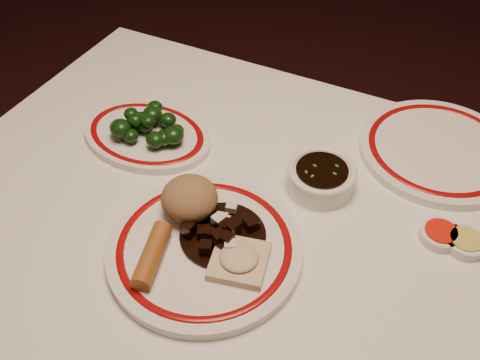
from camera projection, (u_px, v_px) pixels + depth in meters
name	position (u px, v px, depth m)	size (l,w,h in m)	color
dining_table	(265.00, 278.00, 0.89)	(1.20, 0.90, 0.75)	white
main_plate	(205.00, 248.00, 0.81)	(0.32, 0.32, 0.02)	white
rice_mound	(189.00, 198.00, 0.83)	(0.09, 0.09, 0.06)	olive
spring_roll	(152.00, 255.00, 0.77)	(0.03, 0.03, 0.11)	#955A24
fried_wonton	(239.00, 259.00, 0.77)	(0.10, 0.10, 0.02)	beige
stirfry_heap	(223.00, 233.00, 0.81)	(0.13, 0.13, 0.03)	black
broccoli_plate	(147.00, 135.00, 1.00)	(0.26, 0.22, 0.02)	white
broccoli_pile	(145.00, 126.00, 0.97)	(0.14, 0.12, 0.05)	#23471C
soy_bowl	(321.00, 178.00, 0.90)	(0.11, 0.11, 0.04)	white
sweet_sour_dish	(440.00, 234.00, 0.83)	(0.06, 0.06, 0.02)	white
mustard_dish	(465.00, 242.00, 0.82)	(0.06, 0.06, 0.02)	white
far_plate	(439.00, 150.00, 0.97)	(0.35, 0.35, 0.02)	white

